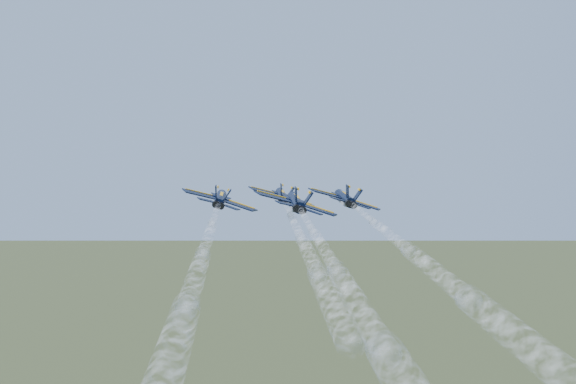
% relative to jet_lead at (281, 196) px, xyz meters
% --- Properties ---
extents(jet_lead, '(11.76, 16.46, 4.70)m').
position_rel_jet_lead_xyz_m(jet_lead, '(0.00, 0.00, 0.00)').
color(jet_lead, black).
extents(jet_left, '(11.76, 16.46, 4.70)m').
position_rel_jet_lead_xyz_m(jet_left, '(-6.65, -15.95, 0.00)').
color(jet_left, black).
extents(jet_right, '(11.76, 16.46, 4.70)m').
position_rel_jet_lead_xyz_m(jet_right, '(12.75, -9.00, 0.00)').
color(jet_right, black).
extents(jet_slot, '(11.76, 16.46, 4.70)m').
position_rel_jet_lead_xyz_m(jet_slot, '(7.49, -24.10, 0.00)').
color(jet_slot, black).
extents(smoke_trail_lead, '(22.16, 69.45, 2.51)m').
position_rel_jet_lead_xyz_m(smoke_trail_lead, '(15.33, -51.67, 0.03)').
color(smoke_trail_lead, white).
extents(smoke_trail_left, '(22.16, 69.45, 2.51)m').
position_rel_jet_lead_xyz_m(smoke_trail_left, '(8.68, -67.61, 0.03)').
color(smoke_trail_left, white).
extents(smoke_trail_right, '(22.16, 69.45, 2.51)m').
position_rel_jet_lead_xyz_m(smoke_trail_right, '(28.08, -60.66, 0.03)').
color(smoke_trail_right, white).
extents(smoke_trail_slot, '(22.16, 69.45, 2.51)m').
position_rel_jet_lead_xyz_m(smoke_trail_slot, '(22.82, -75.76, 0.03)').
color(smoke_trail_slot, white).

